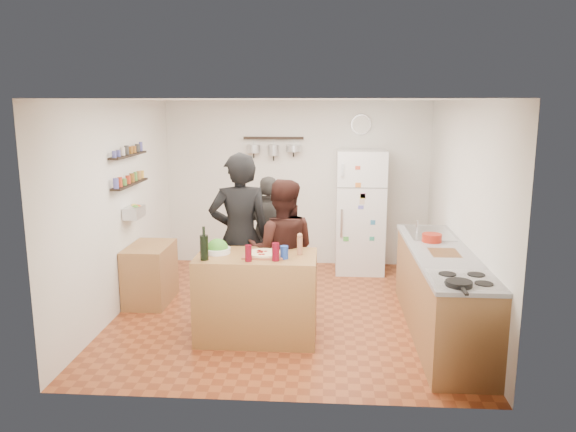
# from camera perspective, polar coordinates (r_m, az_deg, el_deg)

# --- Properties ---
(room_shell) EXTENTS (4.20, 4.20, 4.20)m
(room_shell) POSITION_cam_1_polar(r_m,az_deg,el_deg) (6.91, 0.17, 1.29)
(room_shell) COLOR brown
(room_shell) RESTS_ON ground
(prep_island) EXTENTS (1.25, 0.72, 0.91)m
(prep_island) POSITION_cam_1_polar(r_m,az_deg,el_deg) (6.00, -3.18, -8.17)
(prep_island) COLOR olive
(prep_island) RESTS_ON floor
(pizza_board) EXTENTS (0.42, 0.34, 0.02)m
(pizza_board) POSITION_cam_1_polar(r_m,az_deg,el_deg) (5.83, -2.47, -3.95)
(pizza_board) COLOR brown
(pizza_board) RESTS_ON prep_island
(pizza) EXTENTS (0.34, 0.34, 0.02)m
(pizza) POSITION_cam_1_polar(r_m,az_deg,el_deg) (5.83, -2.47, -3.77)
(pizza) COLOR beige
(pizza) RESTS_ON pizza_board
(salad_bowl) EXTENTS (0.28, 0.28, 0.06)m
(salad_bowl) POSITION_cam_1_polar(r_m,az_deg,el_deg) (5.97, -7.18, -3.50)
(salad_bowl) COLOR silver
(salad_bowl) RESTS_ON prep_island
(wine_bottle) EXTENTS (0.08, 0.08, 0.25)m
(wine_bottle) POSITION_cam_1_polar(r_m,az_deg,el_deg) (5.71, -8.51, -3.20)
(wine_bottle) COLOR black
(wine_bottle) RESTS_ON prep_island
(wine_glass_near) EXTENTS (0.07, 0.07, 0.17)m
(wine_glass_near) POSITION_cam_1_polar(r_m,az_deg,el_deg) (5.62, -4.05, -3.80)
(wine_glass_near) COLOR #580713
(wine_glass_near) RESTS_ON prep_island
(wine_glass_far) EXTENTS (0.08, 0.08, 0.18)m
(wine_glass_far) POSITION_cam_1_polar(r_m,az_deg,el_deg) (5.63, -1.26, -3.67)
(wine_glass_far) COLOR #560715
(wine_glass_far) RESTS_ON prep_island
(pepper_mill) EXTENTS (0.06, 0.06, 0.18)m
(pepper_mill) POSITION_cam_1_polar(r_m,az_deg,el_deg) (5.85, 1.21, -3.07)
(pepper_mill) COLOR #9E6142
(pepper_mill) RESTS_ON prep_island
(salt_canister) EXTENTS (0.08, 0.08, 0.13)m
(salt_canister) POSITION_cam_1_polar(r_m,az_deg,el_deg) (5.70, -0.39, -3.71)
(salt_canister) COLOR navy
(salt_canister) RESTS_ON prep_island
(person_left) EXTENTS (0.79, 0.60, 1.93)m
(person_left) POSITION_cam_1_polar(r_m,az_deg,el_deg) (6.43, -4.89, -2.11)
(person_left) COLOR black
(person_left) RESTS_ON floor
(person_center) EXTENTS (0.80, 0.62, 1.65)m
(person_center) POSITION_cam_1_polar(r_m,az_deg,el_deg) (6.32, -0.62, -3.64)
(person_center) COLOR black
(person_center) RESTS_ON floor
(person_back) EXTENTS (0.96, 0.45, 1.59)m
(person_back) POSITION_cam_1_polar(r_m,az_deg,el_deg) (6.95, -1.84, -2.49)
(person_back) COLOR #2A2725
(person_back) RESTS_ON floor
(counter_run) EXTENTS (0.63, 2.63, 0.90)m
(counter_run) POSITION_cam_1_polar(r_m,az_deg,el_deg) (6.31, 15.30, -7.63)
(counter_run) COLOR #9E7042
(counter_run) RESTS_ON floor
(stove_top) EXTENTS (0.60, 0.62, 0.02)m
(stove_top) POSITION_cam_1_polar(r_m,az_deg,el_deg) (5.29, 17.54, -6.24)
(stove_top) COLOR white
(stove_top) RESTS_ON counter_run
(skillet) EXTENTS (0.23, 0.23, 0.04)m
(skillet) POSITION_cam_1_polar(r_m,az_deg,el_deg) (5.07, 16.97, -6.57)
(skillet) COLOR black
(skillet) RESTS_ON stove_top
(sink) EXTENTS (0.50, 0.80, 0.03)m
(sink) POSITION_cam_1_polar(r_m,az_deg,el_deg) (6.99, 14.17, -1.76)
(sink) COLOR silver
(sink) RESTS_ON counter_run
(cutting_board) EXTENTS (0.30, 0.40, 0.02)m
(cutting_board) POSITION_cam_1_polar(r_m,az_deg,el_deg) (6.14, 15.60, -3.69)
(cutting_board) COLOR brown
(cutting_board) RESTS_ON counter_run
(red_bowl) EXTENTS (0.22, 0.22, 0.09)m
(red_bowl) POSITION_cam_1_polar(r_m,az_deg,el_deg) (6.56, 14.40, -2.16)
(red_bowl) COLOR #A12112
(red_bowl) RESTS_ON counter_run
(fridge) EXTENTS (0.70, 0.68, 1.80)m
(fridge) POSITION_cam_1_polar(r_m,az_deg,el_deg) (8.31, 7.34, 0.47)
(fridge) COLOR white
(fridge) RESTS_ON floor
(wall_clock) EXTENTS (0.30, 0.03, 0.30)m
(wall_clock) POSITION_cam_1_polar(r_m,az_deg,el_deg) (8.50, 7.43, 9.20)
(wall_clock) COLOR silver
(wall_clock) RESTS_ON back_wall
(spice_shelf_lower) EXTENTS (0.12, 1.00, 0.02)m
(spice_shelf_lower) POSITION_cam_1_polar(r_m,az_deg,el_deg) (7.08, -15.74, 3.15)
(spice_shelf_lower) COLOR black
(spice_shelf_lower) RESTS_ON left_wall
(spice_shelf_upper) EXTENTS (0.12, 1.00, 0.02)m
(spice_shelf_upper) POSITION_cam_1_polar(r_m,az_deg,el_deg) (7.04, -15.90, 5.97)
(spice_shelf_upper) COLOR black
(spice_shelf_upper) RESTS_ON left_wall
(produce_basket) EXTENTS (0.18, 0.35, 0.14)m
(produce_basket) POSITION_cam_1_polar(r_m,az_deg,el_deg) (7.13, -15.36, 0.37)
(produce_basket) COLOR silver
(produce_basket) RESTS_ON left_wall
(side_table) EXTENTS (0.50, 0.80, 0.73)m
(side_table) POSITION_cam_1_polar(r_m,az_deg,el_deg) (7.27, -13.82, -5.71)
(side_table) COLOR #A98047
(side_table) RESTS_ON floor
(pot_rack) EXTENTS (0.90, 0.04, 0.04)m
(pot_rack) POSITION_cam_1_polar(r_m,az_deg,el_deg) (8.45, -1.49, 7.92)
(pot_rack) COLOR black
(pot_rack) RESTS_ON back_wall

